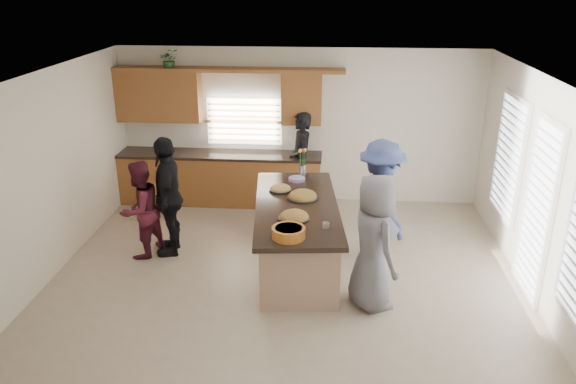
# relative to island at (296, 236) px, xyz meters

# --- Properties ---
(floor) EXTENTS (6.50, 6.50, 0.00)m
(floor) POSITION_rel_island_xyz_m (-0.13, -0.39, -0.45)
(floor) COLOR tan
(floor) RESTS_ON ground
(room_shell) EXTENTS (6.52, 6.02, 2.81)m
(room_shell) POSITION_rel_island_xyz_m (-0.13, -0.39, 1.45)
(room_shell) COLOR silver
(room_shell) RESTS_ON ground
(back_cabinetry) EXTENTS (4.08, 0.66, 2.46)m
(back_cabinetry) POSITION_rel_island_xyz_m (-1.60, 2.34, 0.46)
(back_cabinetry) COLOR #93602A
(back_cabinetry) RESTS_ON ground
(right_wall_glazing) EXTENTS (0.06, 4.00, 2.25)m
(right_wall_glazing) POSITION_rel_island_xyz_m (3.09, -0.53, 0.89)
(right_wall_glazing) COLOR white
(right_wall_glazing) RESTS_ON ground
(island) EXTENTS (1.42, 2.80, 0.95)m
(island) POSITION_rel_island_xyz_m (0.00, 0.00, 0.00)
(island) COLOR tan
(island) RESTS_ON ground
(platter_front) EXTENTS (0.43, 0.43, 0.17)m
(platter_front) POSITION_rel_island_xyz_m (0.00, -0.50, 0.53)
(platter_front) COLOR black
(platter_front) RESTS_ON island
(platter_mid) EXTENTS (0.46, 0.46, 0.19)m
(platter_mid) POSITION_rel_island_xyz_m (0.08, 0.24, 0.53)
(platter_mid) COLOR black
(platter_mid) RESTS_ON island
(platter_back) EXTENTS (0.34, 0.34, 0.14)m
(platter_back) POSITION_rel_island_xyz_m (-0.28, 0.51, 0.52)
(platter_back) COLOR black
(platter_back) RESTS_ON island
(salad_bowl) EXTENTS (0.42, 0.42, 0.13)m
(salad_bowl) POSITION_rel_island_xyz_m (-0.03, -1.07, 0.57)
(salad_bowl) COLOR #C86F24
(salad_bowl) RESTS_ON island
(clear_cup) EXTENTS (0.09, 0.09, 0.09)m
(clear_cup) POSITION_rel_island_xyz_m (0.42, -0.79, 0.54)
(clear_cup) COLOR white
(clear_cup) RESTS_ON island
(plate_stack) EXTENTS (0.25, 0.25, 0.05)m
(plate_stack) POSITION_rel_island_xyz_m (-0.06, 0.98, 0.52)
(plate_stack) COLOR #AC8FD0
(plate_stack) RESTS_ON island
(flower_vase) EXTENTS (0.14, 0.14, 0.43)m
(flower_vase) POSITION_rel_island_xyz_m (0.01, 1.26, 0.73)
(flower_vase) COLOR silver
(flower_vase) RESTS_ON island
(potted_plant) EXTENTS (0.42, 0.40, 0.37)m
(potted_plant) POSITION_rel_island_xyz_m (-2.39, 2.43, 2.13)
(potted_plant) COLOR #2D6B2A
(potted_plant) RESTS_ON back_cabinetry
(woman_left_back) EXTENTS (0.59, 0.73, 1.75)m
(woman_left_back) POSITION_rel_island_xyz_m (-0.07, 2.21, 0.42)
(woman_left_back) COLOR black
(woman_left_back) RESTS_ON ground
(woman_left_mid) EXTENTS (0.82, 0.89, 1.48)m
(woman_left_mid) POSITION_rel_island_xyz_m (-2.31, 0.12, 0.29)
(woman_left_mid) COLOR #571A2A
(woman_left_mid) RESTS_ON ground
(woman_left_front) EXTENTS (0.59, 1.12, 1.82)m
(woman_left_front) POSITION_rel_island_xyz_m (-1.92, 0.27, 0.46)
(woman_left_front) COLOR black
(woman_left_front) RESTS_ON ground
(woman_right_back) EXTENTS (1.07, 1.35, 1.84)m
(woman_right_back) POSITION_rel_island_xyz_m (1.19, 0.26, 0.47)
(woman_right_back) COLOR #38477B
(woman_right_back) RESTS_ON ground
(woman_right_front) EXTENTS (0.85, 1.01, 1.76)m
(woman_right_front) POSITION_rel_island_xyz_m (1.02, -0.98, 0.43)
(woman_right_front) COLOR slate
(woman_right_front) RESTS_ON ground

